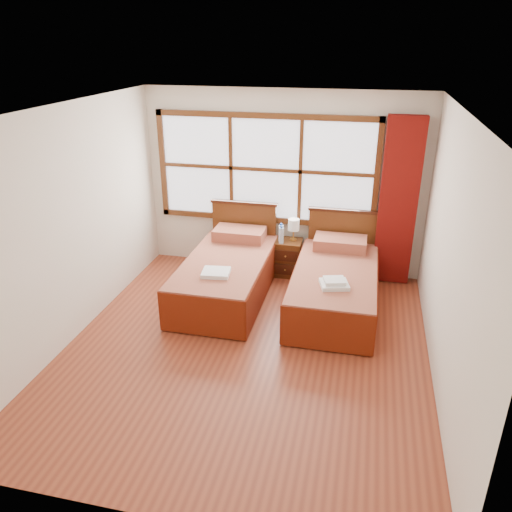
# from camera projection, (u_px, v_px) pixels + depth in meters

# --- Properties ---
(floor) EXTENTS (4.50, 4.50, 0.00)m
(floor) POSITION_uv_depth(u_px,v_px,m) (246.00, 348.00, 5.62)
(floor) COLOR brown
(floor) RESTS_ON ground
(ceiling) EXTENTS (4.50, 4.50, 0.00)m
(ceiling) POSITION_uv_depth(u_px,v_px,m) (244.00, 111.00, 4.57)
(ceiling) COLOR white
(ceiling) RESTS_ON wall_back
(wall_back) EXTENTS (4.00, 0.00, 4.00)m
(wall_back) POSITION_uv_depth(u_px,v_px,m) (283.00, 183.00, 7.11)
(wall_back) COLOR silver
(wall_back) RESTS_ON floor
(wall_left) EXTENTS (0.00, 4.50, 4.50)m
(wall_left) POSITION_uv_depth(u_px,v_px,m) (69.00, 226.00, 5.51)
(wall_left) COLOR silver
(wall_left) RESTS_ON floor
(wall_right) EXTENTS (0.00, 4.50, 4.50)m
(wall_right) POSITION_uv_depth(u_px,v_px,m) (451.00, 259.00, 4.69)
(wall_right) COLOR silver
(wall_right) RESTS_ON floor
(window) EXTENTS (3.16, 0.06, 1.56)m
(window) POSITION_uv_depth(u_px,v_px,m) (265.00, 169.00, 7.04)
(window) COLOR white
(window) RESTS_ON wall_back
(curtain) EXTENTS (0.50, 0.16, 2.30)m
(curtain) POSITION_uv_depth(u_px,v_px,m) (398.00, 203.00, 6.71)
(curtain) COLOR maroon
(curtain) RESTS_ON wall_back
(bed_left) EXTENTS (1.06, 2.08, 1.03)m
(bed_left) POSITION_uv_depth(u_px,v_px,m) (227.00, 273.00, 6.68)
(bed_left) COLOR #3A180C
(bed_left) RESTS_ON floor
(bed_right) EXTENTS (1.04, 2.06, 1.01)m
(bed_right) POSITION_uv_depth(u_px,v_px,m) (335.00, 285.00, 6.39)
(bed_right) COLOR #3A180C
(bed_right) RESTS_ON floor
(nightstand) EXTENTS (0.40, 0.40, 0.53)m
(nightstand) POSITION_uv_depth(u_px,v_px,m) (287.00, 258.00, 7.27)
(nightstand) COLOR #562D13
(nightstand) RESTS_ON floor
(towels_left) EXTENTS (0.37, 0.33, 0.05)m
(towels_left) POSITION_uv_depth(u_px,v_px,m) (216.00, 273.00, 6.10)
(towels_left) COLOR white
(towels_left) RESTS_ON bed_left
(towels_right) EXTENTS (0.38, 0.35, 0.09)m
(towels_right) POSITION_uv_depth(u_px,v_px,m) (334.00, 283.00, 5.82)
(towels_right) COLOR white
(towels_right) RESTS_ON bed_right
(lamp) EXTENTS (0.16, 0.16, 0.32)m
(lamp) POSITION_uv_depth(u_px,v_px,m) (294.00, 225.00, 7.11)
(lamp) COLOR gold
(lamp) RESTS_ON nightstand
(bottle_near) EXTENTS (0.07, 0.07, 0.27)m
(bottle_near) POSITION_uv_depth(u_px,v_px,m) (281.00, 233.00, 7.12)
(bottle_near) COLOR silver
(bottle_near) RESTS_ON nightstand
(bottle_far) EXTENTS (0.07, 0.07, 0.26)m
(bottle_far) POSITION_uv_depth(u_px,v_px,m) (281.00, 235.00, 7.04)
(bottle_far) COLOR silver
(bottle_far) RESTS_ON nightstand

